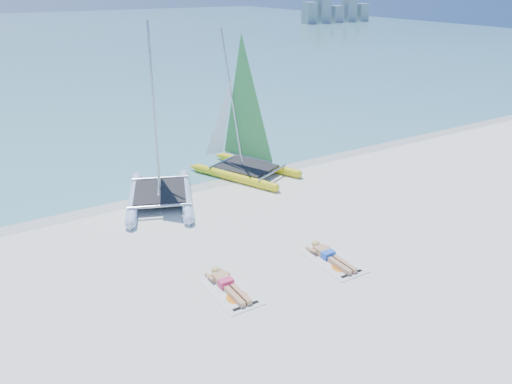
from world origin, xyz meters
TOP-DOWN VIEW (x-y plane):
  - ground at (0.00, 0.00)m, footprint 140.00×140.00m
  - sea at (0.00, 63.00)m, footprint 140.00×115.00m
  - wet_sand_strip at (0.00, 5.50)m, footprint 140.00×1.40m
  - distant_skyline at (53.71, 62.00)m, footprint 14.00×2.00m
  - catamaran_blue at (-2.16, 4.84)m, footprint 3.71×5.01m
  - catamaran_yellow at (1.54, 5.75)m, footprint 3.54×4.65m
  - towel_a at (-2.78, -1.38)m, footprint 1.00×1.85m
  - sunbather_a at (-2.78, -1.19)m, footprint 0.37×1.73m
  - towel_b at (0.32, -1.64)m, footprint 1.00×1.85m
  - sunbather_b at (0.32, -1.45)m, footprint 0.37×1.73m

SIDE VIEW (x-z plane):
  - ground at x=0.00m, z-range 0.00..0.00m
  - wet_sand_strip at x=0.00m, z-range 0.00..0.01m
  - sea at x=0.00m, z-range 0.00..0.01m
  - towel_a at x=-2.78m, z-range 0.00..0.02m
  - towel_b at x=0.32m, z-range 0.00..0.02m
  - sunbather_a at x=-2.78m, z-range -0.01..0.25m
  - sunbather_b at x=0.32m, z-range -0.01..0.25m
  - catamaran_yellow at x=1.54m, z-range -1.06..4.67m
  - catamaran_blue at x=-2.16m, z-range -1.24..4.93m
  - distant_skyline at x=53.71m, z-range -0.56..4.44m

